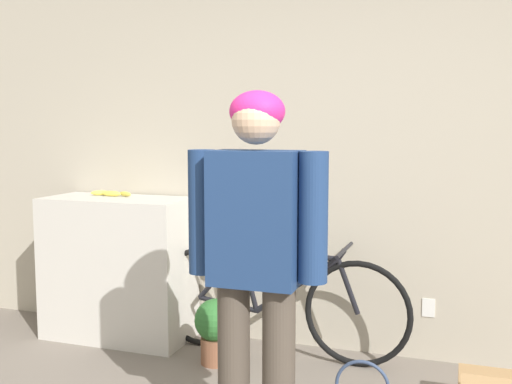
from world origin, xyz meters
The scene contains 6 objects.
wall_back centered at (0.00, 2.32, 1.30)m, with size 8.00×0.07×2.60m.
side_shelf centered at (-1.59, 2.02, 0.51)m, with size 1.04×0.50×1.02m.
person centered at (-0.14, 0.87, 0.99)m, with size 0.66×0.25×1.68m.
bicycle centered at (-0.42, 2.04, 0.37)m, with size 1.78×0.46×0.76m.
banana centered at (-1.68, 2.09, 1.04)m, with size 0.35×0.09×0.04m.
potted_plant centered at (-0.73, 1.78, 0.24)m, with size 0.27×0.27×0.42m.
Camera 1 is at (0.72, -1.64, 1.51)m, focal length 42.00 mm.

